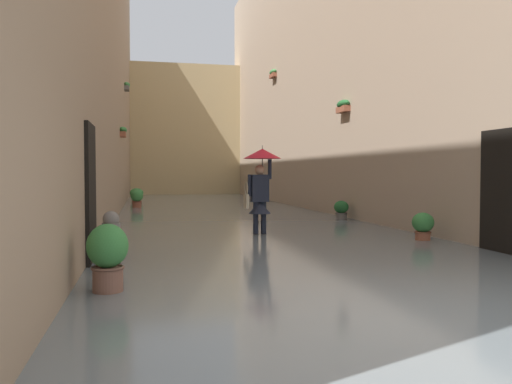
{
  "coord_description": "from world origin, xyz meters",
  "views": [
    {
      "loc": [
        2.57,
        4.29,
        1.46
      ],
      "look_at": [
        0.03,
        -7.46,
        1.01
      ],
      "focal_mm": 36.35,
      "sensor_mm": 36.0,
      "label": 1
    }
  ],
  "objects": [
    {
      "name": "flood_water",
      "position": [
        0.0,
        -14.05,
        0.05
      ],
      "size": [
        7.59,
        34.1,
        0.1
      ],
      "primitive_type": "cube",
      "color": "slate",
      "rests_on": "ground_plane"
    },
    {
      "name": "mooring_bollard",
      "position": [
        3.04,
        -3.38,
        0.45
      ],
      "size": [
        0.26,
        0.26,
        0.91
      ],
      "color": "slate",
      "rests_on": "ground_plane"
    },
    {
      "name": "potted_plant_mid_right",
      "position": [
        2.86,
        -16.4,
        0.44
      ],
      "size": [
        0.48,
        0.48,
        0.78
      ],
      "color": "brown",
      "rests_on": "ground_plane"
    },
    {
      "name": "building_facade_left",
      "position": [
        -4.3,
        -14.05,
        6.22
      ],
      "size": [
        2.04,
        32.1,
        12.45
      ],
      "color": "tan",
      "rests_on": "ground_plane"
    },
    {
      "name": "potted_plant_near_right",
      "position": [
        2.98,
        -1.8,
        0.5
      ],
      "size": [
        0.47,
        0.47,
        0.87
      ],
      "color": "brown",
      "rests_on": "ground_plane"
    },
    {
      "name": "person_wading",
      "position": [
        0.04,
        -6.89,
        1.35
      ],
      "size": [
        0.85,
        0.85,
        2.06
      ],
      "color": "black",
      "rests_on": "ground_plane"
    },
    {
      "name": "potted_plant_far_left",
      "position": [
        -2.92,
        -5.15,
        0.37
      ],
      "size": [
        0.44,
        0.44,
        0.65
      ],
      "color": "#9E563D",
      "rests_on": "ground_plane"
    },
    {
      "name": "potted_plant_far_right",
      "position": [
        2.93,
        -21.01,
        0.41
      ],
      "size": [
        0.64,
        0.64,
        0.71
      ],
      "color": "#9E563D",
      "rests_on": "ground_plane"
    },
    {
      "name": "building_facade_right",
      "position": [
        4.3,
        -14.05,
        6.33
      ],
      "size": [
        2.04,
        32.1,
        12.66
      ],
      "color": "gray",
      "rests_on": "ground_plane"
    },
    {
      "name": "potted_plant_near_left",
      "position": [
        -3.06,
        -9.94,
        0.35
      ],
      "size": [
        0.43,
        0.43,
        0.64
      ],
      "color": "#66605B",
      "rests_on": "ground_plane"
    },
    {
      "name": "ground_plane",
      "position": [
        0.0,
        -14.05,
        0.0
      ],
      "size": [
        70.26,
        70.26,
        0.0
      ],
      "primitive_type": "plane",
      "color": "gray"
    },
    {
      "name": "building_facade_far",
      "position": [
        0.0,
        -29.0,
        4.11
      ],
      "size": [
        10.39,
        1.8,
        8.22
      ],
      "primitive_type": "cube",
      "color": "tan",
      "rests_on": "ground_plane"
    }
  ]
}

